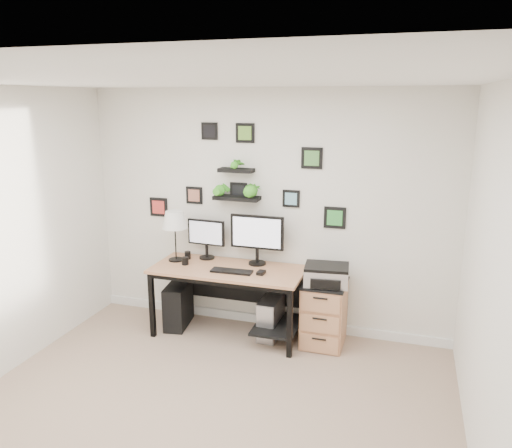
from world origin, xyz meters
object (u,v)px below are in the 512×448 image
at_px(printer, 327,275).
at_px(table_lamp, 175,221).
at_px(monitor_right, 257,236).
at_px(file_cabinet, 324,313).
at_px(desk, 232,278).
at_px(mug, 185,261).
at_px(monitor_left, 206,236).
at_px(pc_tower_grey, 271,318).
at_px(pc_tower_black, 178,305).

bearing_deg(printer, table_lamp, 179.05).
relative_size(monitor_right, file_cabinet, 0.87).
relative_size(desk, mug, 19.37).
bearing_deg(printer, monitor_left, 172.24).
relative_size(pc_tower_grey, file_cabinet, 0.66).
bearing_deg(monitor_left, mug, -117.47).
bearing_deg(table_lamp, file_cabinet, 0.55).
distance_m(table_lamp, mug, 0.45).
relative_size(desk, monitor_right, 2.75).
height_order(desk, pc_tower_grey, desk).
relative_size(desk, pc_tower_black, 3.30).
distance_m(mug, printer, 1.52).
height_order(monitor_right, printer, monitor_right).
distance_m(monitor_right, mug, 0.82).
relative_size(desk, pc_tower_grey, 3.64).
relative_size(monitor_right, pc_tower_black, 1.20).
bearing_deg(monitor_right, printer, -11.64).
bearing_deg(mug, pc_tower_grey, 6.34).
bearing_deg(monitor_left, table_lamp, -151.73).
distance_m(pc_tower_grey, file_cabinet, 0.58).
bearing_deg(table_lamp, printer, -0.95).
height_order(monitor_right, mug, monitor_right).
height_order(monitor_left, printer, monitor_left).
bearing_deg(monitor_right, mug, -161.96).
distance_m(monitor_left, table_lamp, 0.39).
bearing_deg(monitor_left, pc_tower_grey, -11.64).
relative_size(table_lamp, printer, 1.19).
distance_m(table_lamp, file_cabinet, 1.86).
xyz_separation_m(monitor_right, table_lamp, (-0.89, -0.13, 0.12)).
bearing_deg(pc_tower_black, table_lamp, 110.69).
distance_m(table_lamp, pc_tower_black, 0.95).
height_order(monitor_right, table_lamp, table_lamp).
height_order(desk, file_cabinet, desk).
height_order(pc_tower_grey, file_cabinet, file_cabinet).
xyz_separation_m(desk, file_cabinet, (0.98, 0.06, -0.29)).
height_order(monitor_left, monitor_right, monitor_right).
relative_size(table_lamp, pc_tower_grey, 1.27).
distance_m(mug, pc_tower_black, 0.57).
bearing_deg(pc_tower_black, monitor_right, 2.71).
relative_size(monitor_right, table_lamp, 1.05).
height_order(monitor_left, table_lamp, table_lamp).
xyz_separation_m(table_lamp, mug, (0.16, -0.11, -0.40)).
xyz_separation_m(table_lamp, pc_tower_grey, (1.09, -0.00, -0.98)).
bearing_deg(monitor_right, pc_tower_black, -168.64).
distance_m(desk, pc_tower_black, 0.75).
bearing_deg(desk, printer, 0.83).
bearing_deg(desk, pc_tower_grey, 5.35).
bearing_deg(pc_tower_black, printer, -8.16).
bearing_deg(table_lamp, desk, -3.60).
relative_size(monitor_left, file_cabinet, 0.66).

